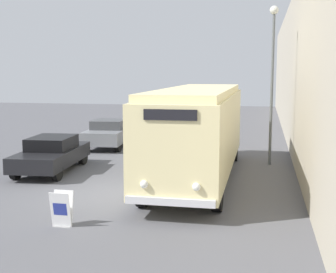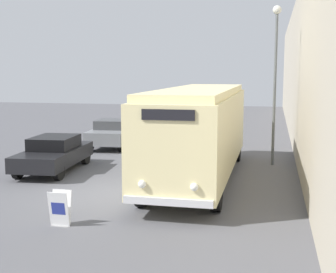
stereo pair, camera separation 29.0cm
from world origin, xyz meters
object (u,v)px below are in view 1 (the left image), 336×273
streetlamp (273,64)px  parked_car_mid (109,133)px  parked_car_near (52,154)px  parked_car_distant (159,111)px  vintage_bus (198,128)px  sign_board (62,210)px  parked_car_far (141,119)px

streetlamp → parked_car_mid: bearing=159.9°
parked_car_near → parked_car_mid: (0.33, 6.18, 0.04)m
parked_car_distant → vintage_bus: bearing=-71.7°
sign_board → streetlamp: size_ratio=0.14×
parked_car_near → parked_car_distant: (-0.06, 20.16, 0.04)m
parked_car_mid → streetlamp: bearing=-24.0°
streetlamp → parked_car_far: size_ratio=1.52×
parked_car_near → parked_car_mid: size_ratio=1.11×
sign_board → parked_car_mid: parked_car_mid is taller
sign_board → parked_car_distant: 26.62m
streetlamp → parked_car_mid: 9.53m
parked_car_far → parked_car_distant: (-0.17, 6.58, 0.04)m
sign_board → parked_car_mid: (-2.92, 12.43, 0.30)m
streetlamp → parked_car_distant: (-8.69, 17.02, -3.55)m
parked_car_mid → parked_car_distant: (-0.39, 13.98, 0.01)m
parked_car_far → sign_board: bearing=-80.1°
parked_car_far → parked_car_distant: 6.59m
sign_board → parked_car_near: parked_car_near is taller
parked_car_near → parked_car_far: 13.58m
vintage_bus → sign_board: bearing=-114.2°
parked_car_mid → parked_car_far: 7.40m
vintage_bus → parked_car_far: vintage_bus is taller
vintage_bus → parked_car_near: size_ratio=2.32×
sign_board → streetlamp: 11.49m
vintage_bus → streetlamp: bearing=51.5°
parked_car_mid → vintage_bus: bearing=-52.4°
parked_car_far → parked_car_near: bearing=-89.6°
parked_car_mid → sign_board: bearing=-80.6°
sign_board → parked_car_far: size_ratio=0.21×
parked_car_far → parked_car_mid: bearing=-87.4°
parked_car_mid → parked_car_far: parked_car_mid is taller
parked_car_mid → parked_car_near: bearing=-96.9°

